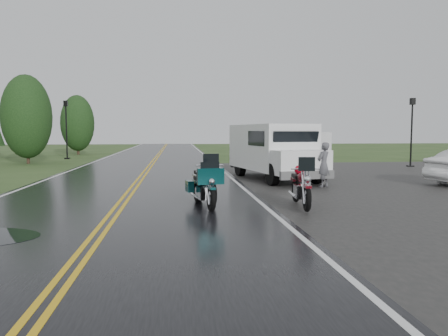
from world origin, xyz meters
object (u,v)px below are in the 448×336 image
motorcycle_teal (211,189)px  lamp_post_far_left (66,130)px  motorcycle_silver (212,183)px  motorcycle_red (307,188)px  person_at_van (324,166)px  lamp_post_far_right (412,132)px  van_white (273,154)px

motorcycle_teal → lamp_post_far_left: bearing=101.6°
motorcycle_teal → motorcycle_silver: 0.71m
motorcycle_teal → motorcycle_silver: (0.08, 0.70, 0.07)m
motorcycle_red → motorcycle_silver: size_ratio=0.97×
motorcycle_teal → person_at_van: 6.32m
motorcycle_red → lamp_post_far_right: (9.97, 13.05, 1.30)m
motorcycle_red → lamp_post_far_left: bearing=122.2°
motorcycle_red → lamp_post_far_right: size_ratio=0.57×
motorcycle_silver → lamp_post_far_right: (12.19, 12.08, 1.28)m
motorcycle_silver → person_at_van: size_ratio=1.44×
lamp_post_far_left → lamp_post_far_right: (20.98, -9.48, -0.18)m
person_at_van → lamp_post_far_left: size_ratio=0.37×
motorcycle_teal → motorcycle_red: bearing=-16.4°
motorcycle_teal → person_at_van: size_ratio=1.30×
motorcycle_red → motorcycle_teal: motorcycle_red is taller
lamp_post_far_left → motorcycle_teal: bearing=-68.6°
motorcycle_red → lamp_post_far_right: 16.47m
motorcycle_teal → van_white: van_white is taller
van_white → lamp_post_far_left: (-11.38, 17.06, 0.96)m
motorcycle_red → motorcycle_silver: (-2.22, 0.97, 0.02)m
motorcycle_teal → lamp_post_far_right: (12.27, 12.78, 1.34)m
motorcycle_teal → lamp_post_far_right: bearing=36.4°
lamp_post_far_left → lamp_post_far_right: 23.02m
motorcycle_red → motorcycle_silver: 2.42m
motorcycle_teal → motorcycle_silver: motorcycle_silver is taller
motorcycle_red → motorcycle_teal: bearing=179.5°
person_at_van → lamp_post_far_left: 22.06m
person_at_van → lamp_post_far_right: lamp_post_far_right is taller
van_white → motorcycle_silver: bearing=-130.7°
motorcycle_red → person_at_van: person_at_van is taller
motorcycle_red → lamp_post_far_left: 25.11m
person_at_van → lamp_post_far_right: bearing=-175.6°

